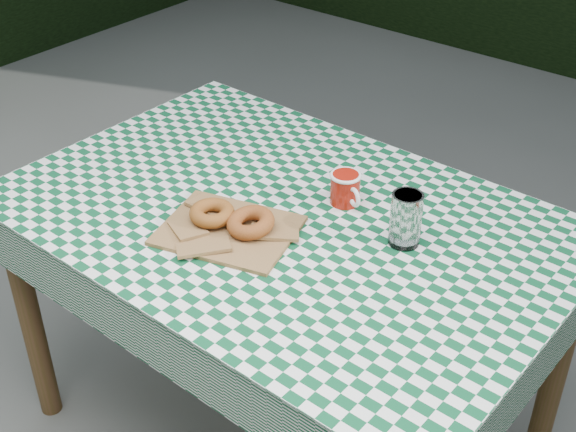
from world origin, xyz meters
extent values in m
plane|color=#595A54|center=(0.00, 0.00, 0.00)|extent=(60.00, 60.00, 0.00)
cube|color=brown|center=(0.11, -0.12, 0.38)|extent=(1.32, 0.89, 0.75)
cube|color=#0B4727|center=(0.11, -0.12, 0.75)|extent=(1.34, 0.91, 0.01)
cube|color=#9C7D44|center=(0.06, -0.25, 0.76)|extent=(0.35, 0.31, 0.02)
torus|color=brown|center=(0.01, -0.25, 0.79)|extent=(0.14, 0.14, 0.03)
torus|color=brown|center=(0.11, -0.23, 0.79)|extent=(0.15, 0.15, 0.03)
cylinder|color=silver|center=(0.39, -0.04, 0.82)|extent=(0.09, 0.09, 0.13)
camera|label=1|loc=(1.07, -1.29, 1.76)|focal=48.30mm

